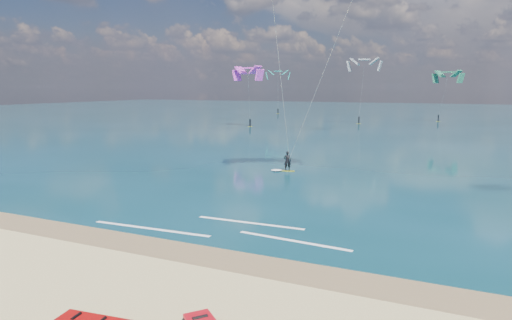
# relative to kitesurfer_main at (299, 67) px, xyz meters

# --- Properties ---
(ground) EXTENTS (320.00, 320.00, 0.00)m
(ground) POSITION_rel_kitesurfer_main_xyz_m (0.90, 19.94, -8.88)
(ground) COLOR tan
(ground) RESTS_ON ground
(wet_sand_strip) EXTENTS (320.00, 2.40, 0.01)m
(wet_sand_strip) POSITION_rel_kitesurfer_main_xyz_m (0.90, -17.06, -8.87)
(wet_sand_strip) COLOR olive
(wet_sand_strip) RESTS_ON ground
(sea) EXTENTS (320.00, 200.00, 0.04)m
(sea) POSITION_rel_kitesurfer_main_xyz_m (0.90, 83.94, -8.86)
(sea) COLOR #0B353D
(sea) RESTS_ON ground
(kitesurfer_main) EXTENTS (10.98, 9.38, 17.43)m
(kitesurfer_main) POSITION_rel_kitesurfer_main_xyz_m (0.00, 0.00, 0.00)
(kitesurfer_main) COLOR #DDF11C
(kitesurfer_main) RESTS_ON sea
(shoreline_foam) EXTENTS (13.89, 3.64, 0.01)m
(shoreline_foam) POSITION_rel_kitesurfer_main_xyz_m (0.85, -13.65, -8.83)
(shoreline_foam) COLOR white
(shoreline_foam) RESTS_ON ground
(distant_kites) EXTENTS (69.03, 44.13, 12.43)m
(distant_kites) POSITION_rel_kitesurfer_main_xyz_m (-5.87, 58.90, -3.36)
(distant_kites) COLOR #92959A
(distant_kites) RESTS_ON ground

